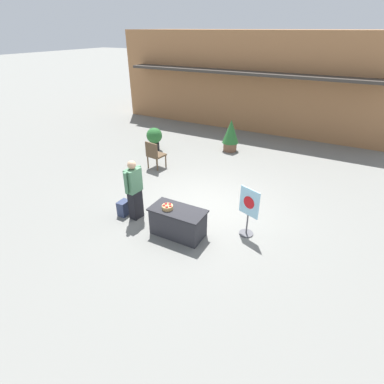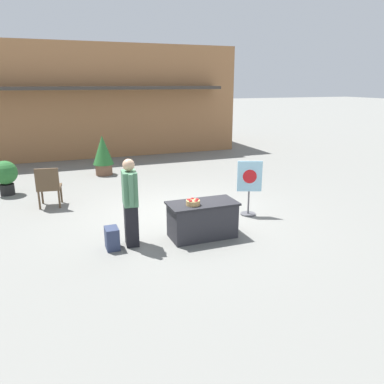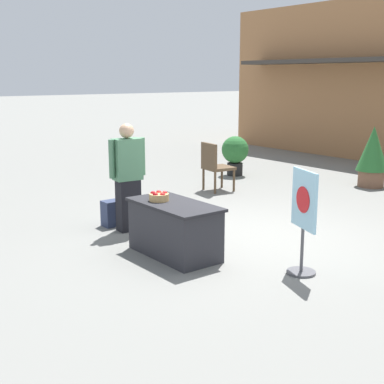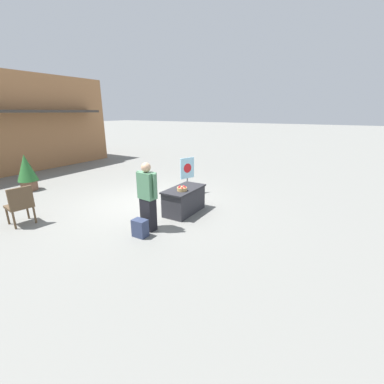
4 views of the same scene
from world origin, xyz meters
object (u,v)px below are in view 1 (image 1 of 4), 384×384
object	(u,v)px
display_table	(178,222)
apple_basket	(167,207)
poster_board	(248,211)
potted_plant_near_left	(154,137)
person_visitor	(134,190)
backpack	(124,208)
patio_chair	(154,154)
potted_plant_far_right	(231,134)

from	to	relation	value
display_table	apple_basket	distance (m)	0.49
poster_board	potted_plant_near_left	xyz separation A→B (m)	(-5.49, 3.86, -0.14)
person_visitor	backpack	world-z (taller)	person_visitor
patio_chair	potted_plant_far_right	world-z (taller)	potted_plant_far_right
display_table	potted_plant_far_right	bearing A→B (deg)	100.10
display_table	patio_chair	size ratio (longest dim) A/B	1.35
apple_basket	potted_plant_near_left	size ratio (longest dim) A/B	0.28
backpack	potted_plant_far_right	xyz separation A→B (m)	(0.72, 6.06, 0.51)
backpack	potted_plant_near_left	distance (m)	5.12
backpack	poster_board	bearing A→B (deg)	12.87
potted_plant_near_left	apple_basket	bearing A→B (deg)	-52.06
backpack	potted_plant_near_left	size ratio (longest dim) A/B	0.44
display_table	potted_plant_far_right	xyz separation A→B (m)	(-1.09, 6.13, 0.35)
potted_plant_near_left	poster_board	bearing A→B (deg)	-35.15
poster_board	potted_plant_far_right	size ratio (longest dim) A/B	0.97
apple_basket	potted_plant_near_left	world-z (taller)	potted_plant_near_left
person_visitor	potted_plant_far_right	world-z (taller)	person_visitor
backpack	potted_plant_far_right	world-z (taller)	potted_plant_far_right
display_table	poster_board	xyz separation A→B (m)	(1.52, 0.83, 0.34)
apple_basket	potted_plant_near_left	xyz separation A→B (m)	(-3.73, 4.78, -0.22)
apple_basket	poster_board	distance (m)	1.99
poster_board	person_visitor	bearing A→B (deg)	-55.64
patio_chair	potted_plant_near_left	bearing A→B (deg)	42.82
display_table	poster_board	world-z (taller)	poster_board
person_visitor	poster_board	bearing A→B (deg)	18.64
person_visitor	backpack	size ratio (longest dim) A/B	4.02
potted_plant_near_left	potted_plant_far_right	bearing A→B (deg)	26.58
backpack	poster_board	size ratio (longest dim) A/B	0.32
potted_plant_far_right	person_visitor	bearing A→B (deg)	-93.12
display_table	potted_plant_near_left	world-z (taller)	potted_plant_near_left
patio_chair	potted_plant_far_right	xyz separation A→B (m)	(1.77, 3.02, 0.14)
potted_plant_near_left	potted_plant_far_right	xyz separation A→B (m)	(2.87, 1.44, 0.15)
apple_basket	backpack	xyz separation A→B (m)	(-1.57, 0.16, -0.58)
poster_board	potted_plant_far_right	distance (m)	5.91
potted_plant_far_right	potted_plant_near_left	bearing A→B (deg)	-153.42
patio_chair	person_visitor	bearing A→B (deg)	-146.27
person_visitor	poster_board	distance (m)	3.03
display_table	potted_plant_far_right	distance (m)	6.24
apple_basket	person_visitor	size ratio (longest dim) A/B	0.16
patio_chair	apple_basket	bearing A→B (deg)	-132.73
poster_board	patio_chair	distance (m)	4.94
display_table	person_visitor	size ratio (longest dim) A/B	0.82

